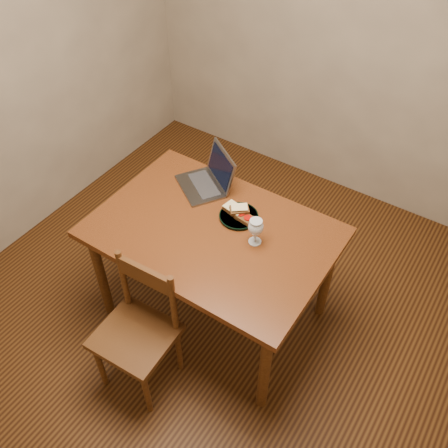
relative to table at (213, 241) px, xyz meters
The scene contains 10 objects.
floor 0.67m from the table, 19.24° to the left, with size 3.20×3.20×0.02m, color black.
back_wall 1.74m from the table, 88.94° to the left, with size 3.20×0.02×2.60m, color gray.
table is the anchor object (origin of this frame).
chair 0.62m from the table, 98.52° to the right, with size 0.41×0.40×0.42m.
plate 0.20m from the table, 67.75° to the left, with size 0.22×0.22×0.02m, color black.
sandwich_cheese 0.21m from the table, 80.34° to the left, with size 0.12×0.07×0.04m, color #381E0C, non-canonical shape.
sandwich_tomato 0.22m from the table, 54.39° to the left, with size 0.11×0.07×0.03m, color #381E0C, non-canonical shape.
sandwich_top 0.23m from the table, 68.39° to the left, with size 0.10×0.06×0.03m, color #381E0C, non-canonical shape.
milk_glass 0.29m from the table, 12.19° to the left, with size 0.08×0.08×0.16m, color white, non-canonical shape.
laptop 0.41m from the table, 126.94° to the left, with size 0.41×0.40×0.22m.
Camera 1 is at (1.07, -1.56, 2.68)m, focal length 40.00 mm.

